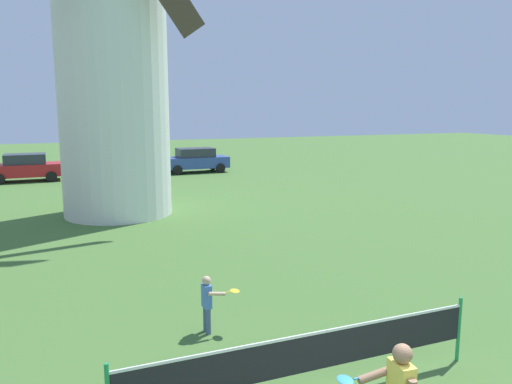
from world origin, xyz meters
TOP-DOWN VIEW (x-y plane):
  - windmill at (-1.02, 16.19)m, footprint 7.77×4.81m
  - tennis_net at (-0.17, 2.09)m, footprint 5.64×0.06m
  - player_far at (-0.89, 4.69)m, footprint 0.69×0.43m
  - parked_car_red at (-4.72, 27.31)m, footprint 3.89×1.90m
  - parked_car_mustard at (0.20, 26.88)m, footprint 4.32×2.15m
  - parked_car_blue at (5.27, 27.50)m, footprint 4.13×1.89m

SIDE VIEW (x-z plane):
  - player_far at x=-0.89m, z-range 0.08..1.18m
  - tennis_net at x=-0.17m, z-range 0.14..1.24m
  - parked_car_red at x=-4.72m, z-range 0.03..1.59m
  - parked_car_blue at x=5.27m, z-range 0.03..1.59m
  - parked_car_mustard at x=0.20m, z-range 0.03..1.59m
  - windmill at x=-1.02m, z-range -0.18..14.09m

